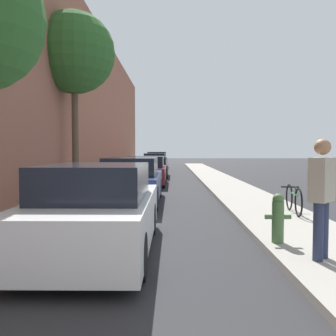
# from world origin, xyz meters

# --- Properties ---
(ground_plane) EXTENTS (120.00, 120.00, 0.00)m
(ground_plane) POSITION_xyz_m (0.00, 16.00, 0.00)
(ground_plane) COLOR #28282B
(sidewalk_left) EXTENTS (2.00, 52.00, 0.12)m
(sidewalk_left) POSITION_xyz_m (-2.90, 16.00, 0.06)
(sidewalk_left) COLOR #9E998E
(sidewalk_left) RESTS_ON ground
(sidewalk_right) EXTENTS (2.00, 52.00, 0.12)m
(sidewalk_right) POSITION_xyz_m (2.90, 16.00, 0.06)
(sidewalk_right) COLOR #9E998E
(sidewalk_right) RESTS_ON ground
(building_facade_left) EXTENTS (0.70, 52.00, 8.99)m
(building_facade_left) POSITION_xyz_m (-4.25, 16.00, 4.50)
(building_facade_left) COLOR #9E604C
(building_facade_left) RESTS_ON ground
(parked_car_white) EXTENTS (1.73, 4.06, 1.43)m
(parked_car_white) POSITION_xyz_m (-0.79, 5.32, 0.67)
(parked_car_white) COLOR black
(parked_car_white) RESTS_ON ground
(parked_car_navy) EXTENTS (1.71, 4.68, 1.43)m
(parked_car_navy) POSITION_xyz_m (-0.82, 10.76, 0.68)
(parked_car_navy) COLOR black
(parked_car_navy) RESTS_ON ground
(parked_car_maroon) EXTENTS (1.80, 4.35, 1.38)m
(parked_car_maroon) POSITION_xyz_m (-0.79, 16.68, 0.66)
(parked_car_maroon) COLOR black
(parked_car_maroon) RESTS_ON ground
(parked_car_black) EXTENTS (1.88, 4.64, 1.27)m
(parked_car_black) POSITION_xyz_m (-0.78, 21.84, 0.62)
(parked_car_black) COLOR black
(parked_car_black) RESTS_ON ground
(parked_car_red) EXTENTS (1.80, 4.21, 1.42)m
(parked_car_red) POSITION_xyz_m (-0.93, 27.98, 0.67)
(parked_car_red) COLOR black
(parked_car_red) RESTS_ON ground
(parked_car_teal) EXTENTS (1.90, 4.15, 1.51)m
(parked_car_teal) POSITION_xyz_m (-1.00, 33.87, 0.72)
(parked_car_teal) COLOR black
(parked_car_teal) RESTS_ON ground
(street_tree_far) EXTENTS (3.13, 3.13, 6.85)m
(street_tree_far) POSITION_xyz_m (-3.36, 13.65, 5.38)
(street_tree_far) COLOR brown
(street_tree_far) RESTS_ON sidewalk_left
(fire_hydrant) EXTENTS (0.42, 0.20, 0.82)m
(fire_hydrant) POSITION_xyz_m (2.16, 5.53, 0.54)
(fire_hydrant) COLOR #47703D
(fire_hydrant) RESTS_ON sidewalk_right
(pedestrian) EXTENTS (0.47, 0.48, 1.69)m
(pedestrian) POSITION_xyz_m (2.49, 4.62, 1.07)
(pedestrian) COLOR #283351
(pedestrian) RESTS_ON sidewalk_right
(bicycle) EXTENTS (0.44, 1.63, 0.67)m
(bicycle) POSITION_xyz_m (3.36, 8.35, 0.46)
(bicycle) COLOR black
(bicycle) RESTS_ON sidewalk_right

